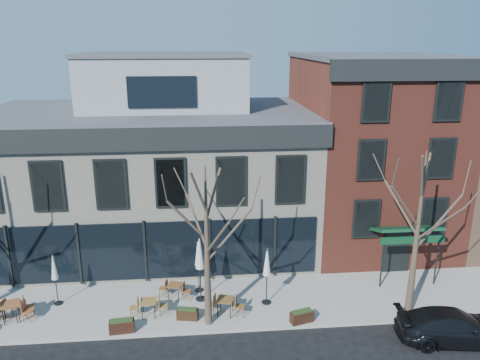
{
  "coord_description": "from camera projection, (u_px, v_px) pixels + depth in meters",
  "views": [
    {
      "loc": [
        2.72,
        -21.61,
        11.94
      ],
      "look_at": [
        4.93,
        2.0,
        4.83
      ],
      "focal_mm": 35.0,
      "sensor_mm": 36.0,
      "label": 1
    }
  ],
  "objects": [
    {
      "name": "ground",
      "position": [
        147.0,
        284.0,
        23.8
      ],
      "size": [
        120.0,
        120.0,
        0.0
      ],
      "primitive_type": "plane",
      "color": "black",
      "rests_on": "ground"
    },
    {
      "name": "sidewalk_front",
      "position": [
        213.0,
        303.0,
        22.02
      ],
      "size": [
        33.5,
        4.7,
        0.15
      ],
      "primitive_type": "cube",
      "color": "gray",
      "rests_on": "ground"
    },
    {
      "name": "corner_building",
      "position": [
        153.0,
        169.0,
        27.28
      ],
      "size": [
        18.39,
        10.39,
        11.1
      ],
      "color": "beige",
      "rests_on": "ground"
    },
    {
      "name": "red_brick_building",
      "position": [
        369.0,
        149.0,
        28.09
      ],
      "size": [
        8.2,
        11.78,
        11.18
      ],
      "color": "maroon",
      "rests_on": "ground"
    },
    {
      "name": "tree_mid",
      "position": [
        207.0,
        246.0,
        19.25
      ],
      "size": [
        3.5,
        3.55,
        7.04
      ],
      "color": "#382B21",
      "rests_on": "sidewalk_front"
    },
    {
      "name": "tree_right",
      "position": [
        418.0,
        233.0,
        19.99
      ],
      "size": [
        3.72,
        3.77,
        7.48
      ],
      "color": "#382B21",
      "rests_on": "sidewalk_front"
    },
    {
      "name": "parked_sedan",
      "position": [
        454.0,
        327.0,
        19.15
      ],
      "size": [
        4.83,
        2.41,
        1.35
      ],
      "primitive_type": "imported",
      "rotation": [
        0.0,
        0.0,
        1.45
      ],
      "color": "black",
      "rests_on": "ground"
    },
    {
      "name": "cafe_set_0",
      "position": [
        14.0,
        310.0,
        20.44
      ],
      "size": [
        1.79,
        0.84,
        0.92
      ],
      "color": "brown",
      "rests_on": "sidewalk_front"
    },
    {
      "name": "cafe_set_1",
      "position": [
        11.0,
        310.0,
        20.37
      ],
      "size": [
        1.96,
        1.01,
        1.01
      ],
      "color": "brown",
      "rests_on": "sidewalk_front"
    },
    {
      "name": "cafe_set_2",
      "position": [
        149.0,
        306.0,
        20.72
      ],
      "size": [
        1.72,
        0.7,
        0.9
      ],
      "color": "brown",
      "rests_on": "sidewalk_front"
    },
    {
      "name": "cafe_set_3",
      "position": [
        175.0,
        289.0,
        22.2
      ],
      "size": [
        1.64,
        0.88,
        0.84
      ],
      "color": "brown",
      "rests_on": "sidewalk_front"
    },
    {
      "name": "cafe_set_4",
      "position": [
        225.0,
        305.0,
        20.82
      ],
      "size": [
        1.84,
        0.89,
        0.95
      ],
      "color": "brown",
      "rests_on": "sidewalk_front"
    },
    {
      "name": "umbrella_1",
      "position": [
        54.0,
        270.0,
        21.29
      ],
      "size": [
        0.39,
        0.39,
        2.46
      ],
      "color": "black",
      "rests_on": "sidewalk_front"
    },
    {
      "name": "umbrella_2",
      "position": [
        198.0,
        256.0,
        22.4
      ],
      "size": [
        0.42,
        0.42,
        2.61
      ],
      "color": "black",
      "rests_on": "sidewalk_front"
    },
    {
      "name": "umbrella_3",
      "position": [
        200.0,
        257.0,
        21.52
      ],
      "size": [
        0.5,
        0.5,
        3.13
      ],
      "color": "black",
      "rests_on": "sidewalk_front"
    },
    {
      "name": "umbrella_4",
      "position": [
        267.0,
        265.0,
        21.3
      ],
      "size": [
        0.44,
        0.44,
        2.77
      ],
      "color": "black",
      "rests_on": "sidewalk_front"
    },
    {
      "name": "planter_1",
      "position": [
        122.0,
        326.0,
        19.61
      ],
      "size": [
        1.07,
        0.51,
        0.58
      ],
      "color": "black",
      "rests_on": "sidewalk_front"
    },
    {
      "name": "planter_2",
      "position": [
        187.0,
        314.0,
        20.53
      ],
      "size": [
        0.98,
        0.53,
        0.52
      ],
      "color": "black",
      "rests_on": "sidewalk_front"
    },
    {
      "name": "planter_3",
      "position": [
        302.0,
        316.0,
        20.3
      ],
      "size": [
        1.07,
        0.65,
        0.56
      ],
      "color": "black",
      "rests_on": "sidewalk_front"
    }
  ]
}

